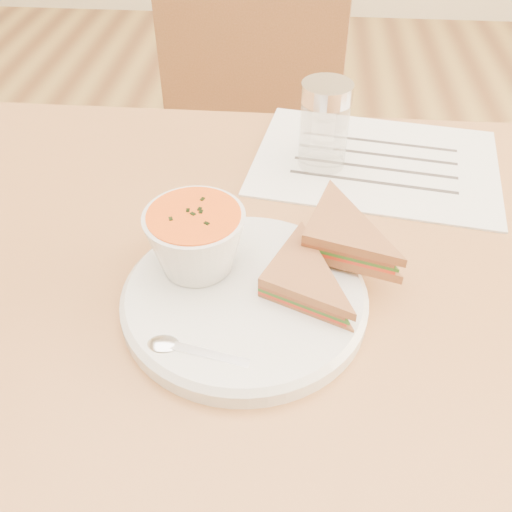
# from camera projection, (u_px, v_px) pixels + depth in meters

# --- Properties ---
(dining_table) EXTENTS (1.00, 0.70, 0.75)m
(dining_table) POSITION_uv_depth(u_px,v_px,m) (257.00, 442.00, 0.88)
(dining_table) COLOR brown
(dining_table) RESTS_ON floor
(chair_far) EXTENTS (0.47, 0.47, 0.95)m
(chair_far) POSITION_uv_depth(u_px,v_px,m) (232.00, 178.00, 1.25)
(chair_far) COLOR brown
(chair_far) RESTS_ON floor
(plate) EXTENTS (0.32, 0.32, 0.02)m
(plate) POSITION_uv_depth(u_px,v_px,m) (245.00, 299.00, 0.58)
(plate) COLOR silver
(plate) RESTS_ON dining_table
(soup_bowl) EXTENTS (0.12, 0.12, 0.07)m
(soup_bowl) POSITION_uv_depth(u_px,v_px,m) (196.00, 243.00, 0.58)
(soup_bowl) COLOR silver
(soup_bowl) RESTS_ON plate
(sandwich_half_a) EXTENTS (0.13, 0.13, 0.03)m
(sandwich_half_a) POSITION_uv_depth(u_px,v_px,m) (258.00, 290.00, 0.56)
(sandwich_half_a) COLOR #9F6038
(sandwich_half_a) RESTS_ON plate
(sandwich_half_b) EXTENTS (0.13, 0.13, 0.03)m
(sandwich_half_b) POSITION_uv_depth(u_px,v_px,m) (301.00, 247.00, 0.59)
(sandwich_half_b) COLOR #9F6038
(sandwich_half_b) RESTS_ON plate
(spoon) EXTENTS (0.16, 0.06, 0.01)m
(spoon) POSITION_uv_depth(u_px,v_px,m) (211.00, 356.00, 0.51)
(spoon) COLOR silver
(spoon) RESTS_ON plate
(paper_menu) EXTENTS (0.36, 0.29, 0.00)m
(paper_menu) POSITION_uv_depth(u_px,v_px,m) (375.00, 162.00, 0.79)
(paper_menu) COLOR white
(paper_menu) RESTS_ON dining_table
(condiment_shaker) EXTENTS (0.08, 0.08, 0.12)m
(condiment_shaker) POSITION_uv_depth(u_px,v_px,m) (324.00, 127.00, 0.74)
(condiment_shaker) COLOR silver
(condiment_shaker) RESTS_ON dining_table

